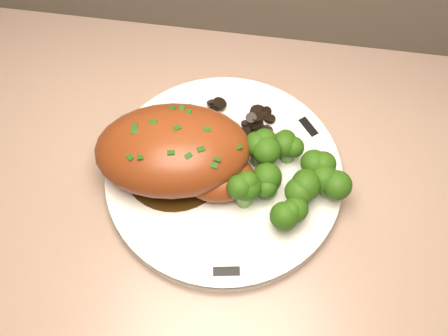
# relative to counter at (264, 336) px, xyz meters

# --- Properties ---
(counter) EXTENTS (1.98, 0.66, 0.98)m
(counter) POSITION_rel_counter_xyz_m (0.00, 0.00, 0.00)
(counter) COLOR brown
(counter) RESTS_ON ground
(plate) EXTENTS (0.35, 0.35, 0.02)m
(plate) POSITION_rel_counter_xyz_m (-0.08, 0.08, 0.43)
(plate) COLOR white
(plate) RESTS_ON counter
(rim_accent_0) EXTENTS (0.03, 0.03, 0.00)m
(rim_accent_0) POSITION_rel_counter_xyz_m (0.01, 0.15, 0.44)
(rim_accent_0) COLOR black
(rim_accent_0) RESTS_ON plate
(rim_accent_1) EXTENTS (0.02, 0.03, 0.00)m
(rim_accent_1) POSITION_rel_counter_xyz_m (-0.19, 0.12, 0.44)
(rim_accent_1) COLOR black
(rim_accent_1) RESTS_ON plate
(rim_accent_2) EXTENTS (0.03, 0.01, 0.00)m
(rim_accent_2) POSITION_rel_counter_xyz_m (-0.06, -0.04, 0.44)
(rim_accent_2) COLOR black
(rim_accent_2) RESTS_ON plate
(gravy_pool) EXTENTS (0.12, 0.12, 0.00)m
(gravy_pool) POSITION_rel_counter_xyz_m (-0.14, 0.08, 0.44)
(gravy_pool) COLOR #321F09
(gravy_pool) RESTS_ON plate
(chicken_breast) EXTENTS (0.19, 0.14, 0.07)m
(chicken_breast) POSITION_rel_counter_xyz_m (-0.13, 0.08, 0.48)
(chicken_breast) COLOR brown
(chicken_breast) RESTS_ON plate
(mushroom_pile) EXTENTS (0.08, 0.06, 0.02)m
(mushroom_pile) POSITION_rel_counter_xyz_m (-0.07, 0.14, 0.45)
(mushroom_pile) COLOR black
(mushroom_pile) RESTS_ON plate
(broccoli_florets) EXTENTS (0.12, 0.11, 0.04)m
(broccoli_florets) POSITION_rel_counter_xyz_m (-0.01, 0.07, 0.47)
(broccoli_florets) COLOR #659840
(broccoli_florets) RESTS_ON plate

